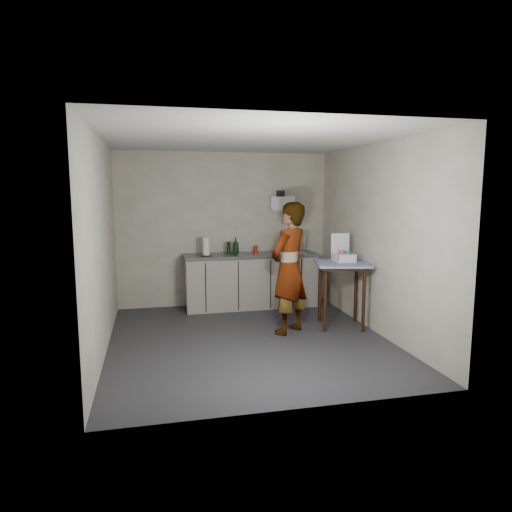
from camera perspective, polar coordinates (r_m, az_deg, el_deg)
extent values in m
plane|color=#2D2C32|center=(6.15, -0.92, -10.40)|extent=(4.00, 4.00, 0.00)
cube|color=#AFAC99|center=(7.82, -3.99, 3.31)|extent=(3.60, 0.02, 2.60)
cube|color=#AFAC99|center=(6.48, 14.74, 2.06)|extent=(0.02, 4.00, 2.60)
cube|color=#AFAC99|center=(5.77, -18.60, 1.19)|extent=(0.02, 4.00, 2.60)
cube|color=white|center=(5.87, -0.98, 14.39)|extent=(3.60, 4.00, 0.01)
cube|color=black|center=(7.82, -0.65, -6.04)|extent=(2.20, 0.52, 0.08)
cube|color=#ABA498|center=(7.73, -0.65, -3.24)|extent=(2.20, 0.58, 0.86)
cube|color=#44454D|center=(7.66, -0.66, 0.10)|extent=(2.24, 0.62, 0.05)
cube|color=black|center=(7.32, -6.31, -3.93)|extent=(0.02, 0.01, 0.80)
cube|color=black|center=(7.40, -2.22, -3.76)|extent=(0.02, 0.01, 0.80)
cube|color=black|center=(7.52, 1.84, -3.57)|extent=(0.01, 0.01, 0.80)
cube|color=black|center=(7.67, 5.68, -3.38)|extent=(0.02, 0.01, 0.80)
cube|color=white|center=(7.94, 3.26, 6.64)|extent=(0.42, 0.16, 0.24)
cube|color=white|center=(8.00, 3.15, 5.65)|extent=(0.30, 0.06, 0.04)
cube|color=black|center=(7.84, 3.09, 7.80)|extent=(0.14, 0.02, 0.10)
cylinder|color=#33180B|center=(6.43, 8.63, -5.64)|extent=(0.05, 0.05, 0.87)
cylinder|color=#33180B|center=(6.53, 13.31, -5.56)|extent=(0.05, 0.05, 0.87)
cylinder|color=#33180B|center=(6.95, 8.01, -4.59)|extent=(0.05, 0.05, 0.87)
cylinder|color=#33180B|center=(7.04, 12.34, -4.54)|extent=(0.05, 0.05, 0.87)
cube|color=#33180B|center=(6.64, 10.67, -1.24)|extent=(0.77, 0.77, 0.04)
cube|color=#1A44A0|center=(6.64, 10.68, -0.92)|extent=(0.88, 0.88, 0.03)
imported|color=#B2A593|center=(6.26, 4.17, -1.55)|extent=(0.79, 0.75, 1.81)
imported|color=black|center=(7.53, -2.55, 1.23)|extent=(0.14, 0.14, 0.28)
cylinder|color=red|center=(7.64, -0.04, 0.80)|extent=(0.07, 0.07, 0.14)
cylinder|color=black|center=(7.55, -3.44, 1.00)|extent=(0.06, 0.06, 0.22)
cylinder|color=black|center=(7.43, -6.24, 0.07)|extent=(0.17, 0.17, 0.02)
cylinder|color=white|center=(7.41, -6.25, 1.24)|extent=(0.12, 0.12, 0.29)
cube|color=white|center=(7.78, 4.32, 0.48)|extent=(0.44, 0.33, 0.02)
cylinder|color=white|center=(7.57, 3.21, 1.45)|extent=(0.01, 0.01, 0.29)
cylinder|color=white|center=(7.69, 6.07, 1.53)|extent=(0.01, 0.01, 0.29)
cylinder|color=white|center=(7.84, 2.63, 1.69)|extent=(0.01, 0.01, 0.29)
cylinder|color=white|center=(7.96, 5.40, 1.76)|extent=(0.01, 0.01, 0.29)
cylinder|color=white|center=(7.73, 3.55, 1.43)|extent=(0.06, 0.24, 0.24)
cylinder|color=white|center=(7.76, 4.17, 1.45)|extent=(0.06, 0.24, 0.24)
cylinder|color=white|center=(7.79, 4.80, 1.46)|extent=(0.06, 0.24, 0.24)
cube|color=white|center=(6.72, 10.90, -0.63)|extent=(0.29, 0.29, 0.01)
cube|color=white|center=(6.59, 11.37, -0.31)|extent=(0.28, 0.01, 0.10)
cube|color=white|center=(6.84, 10.47, 0.02)|extent=(0.28, 0.01, 0.10)
cube|color=white|center=(6.66, 9.83, -0.18)|extent=(0.01, 0.28, 0.10)
cube|color=white|center=(6.77, 11.97, -0.11)|extent=(0.01, 0.28, 0.10)
cube|color=white|center=(6.82, 10.48, 1.63)|extent=(0.28, 0.02, 0.28)
cylinder|color=silver|center=(6.71, 10.91, -0.15)|extent=(0.19, 0.19, 0.10)
sphere|color=#F75B9D|center=(6.66, 10.66, 0.40)|extent=(0.06, 0.06, 0.06)
sphere|color=#4F87D8|center=(6.69, 11.42, 0.42)|extent=(0.06, 0.06, 0.06)
sphere|color=#51C574|center=(6.75, 10.77, 0.50)|extent=(0.06, 0.06, 0.06)
sphere|color=#F75B9D|center=(6.73, 10.46, 0.49)|extent=(0.06, 0.06, 0.06)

